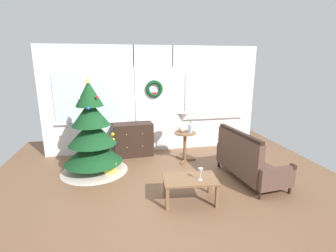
{
  "coord_description": "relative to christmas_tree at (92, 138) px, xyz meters",
  "views": [
    {
      "loc": [
        -0.83,
        -3.93,
        2.16
      ],
      "look_at": [
        0.05,
        0.55,
        1.0
      ],
      "focal_mm": 26.78,
      "sensor_mm": 36.0,
      "label": 1
    }
  ],
  "objects": [
    {
      "name": "ground_plane",
      "position": [
        1.39,
        -1.04,
        -0.71
      ],
      "size": [
        6.76,
        6.76,
        0.0
      ],
      "primitive_type": "plane",
      "color": "brown"
    },
    {
      "name": "back_wall_with_door",
      "position": [
        1.39,
        1.05,
        0.57
      ],
      "size": [
        5.2,
        0.19,
        2.55
      ],
      "color": "white",
      "rests_on": "ground"
    },
    {
      "name": "christmas_tree",
      "position": [
        0.0,
        0.0,
        0.0
      ],
      "size": [
        1.34,
        1.34,
        1.91
      ],
      "color": "#4C331E",
      "rests_on": "ground"
    },
    {
      "name": "dresser_cabinet",
      "position": [
        0.85,
        0.75,
        -0.32
      ],
      "size": [
        0.93,
        0.49,
        0.78
      ],
      "color": "black",
      "rests_on": "ground"
    },
    {
      "name": "settee_sofa",
      "position": [
        2.84,
        -0.96,
        -0.33
      ],
      "size": [
        0.86,
        1.55,
        0.96
      ],
      "color": "black",
      "rests_on": "ground"
    },
    {
      "name": "side_table",
      "position": [
        1.95,
        0.17,
        -0.23
      ],
      "size": [
        0.5,
        0.48,
        0.67
      ],
      "color": "brown",
      "rests_on": "ground"
    },
    {
      "name": "table_lamp",
      "position": [
        1.89,
        0.21,
        0.24
      ],
      "size": [
        0.28,
        0.28,
        0.44
      ],
      "color": "silver",
      "rests_on": "side_table"
    },
    {
      "name": "flower_vase",
      "position": [
        2.05,
        0.11,
        0.07
      ],
      "size": [
        0.11,
        0.1,
        0.35
      ],
      "color": "#99ADBC",
      "rests_on": "side_table"
    },
    {
      "name": "coffee_table",
      "position": [
        1.6,
        -1.49,
        -0.37
      ],
      "size": [
        0.89,
        0.6,
        0.4
      ],
      "color": "brown",
      "rests_on": "ground"
    },
    {
      "name": "wine_glass",
      "position": [
        1.74,
        -1.57,
        -0.17
      ],
      "size": [
        0.08,
        0.08,
        0.2
      ],
      "color": "silver",
      "rests_on": "coffee_table"
    },
    {
      "name": "gift_box",
      "position": [
        0.33,
        -0.2,
        -0.59
      ],
      "size": [
        0.24,
        0.22,
        0.24
      ],
      "primitive_type": "cube",
      "color": "#D8C64C",
      "rests_on": "ground"
    }
  ]
}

